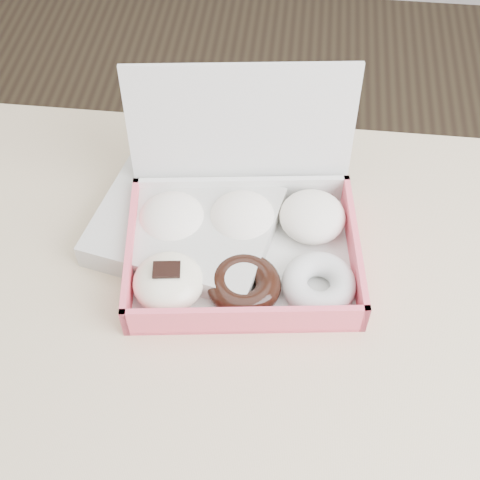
# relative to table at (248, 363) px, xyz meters

# --- Properties ---
(table) EXTENTS (1.20, 0.80, 0.75)m
(table) POSITION_rel_table_xyz_m (0.00, 0.00, 0.00)
(table) COLOR tan
(table) RESTS_ON ground
(donut_box) EXTENTS (0.34, 0.30, 0.23)m
(donut_box) POSITION_rel_table_xyz_m (-0.02, 0.13, 0.11)
(donut_box) COLOR silver
(donut_box) RESTS_ON table
(newspapers) EXTENTS (0.28, 0.24, 0.04)m
(newspapers) POSITION_rel_table_xyz_m (-0.11, 0.15, 0.10)
(newspapers) COLOR silver
(newspapers) RESTS_ON table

